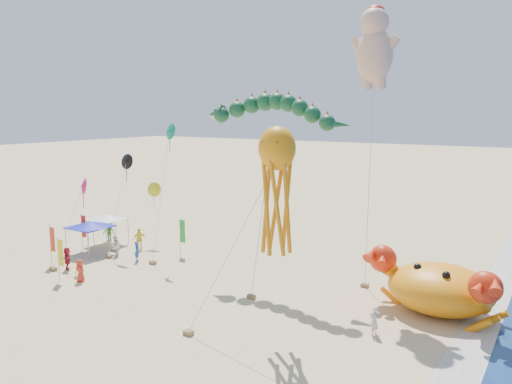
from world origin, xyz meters
TOP-DOWN VIEW (x-y plane):
  - ground at (0.00, 0.00)m, footprint 320.00×320.00m
  - foam_strip at (12.00, 0.00)m, footprint 320.00×320.00m
  - crab_inflatable at (9.63, 3.77)m, footprint 8.29×6.81m
  - dragon_kite at (-2.29, 4.43)m, footprint 10.66×5.81m
  - cherub_kite at (4.26, 6.27)m, footprint 2.36×2.10m
  - octopus_kite at (2.93, -3.83)m, footprint 5.12×3.62m
  - canopy_blue at (-18.08, 1.43)m, footprint 3.42×3.42m
  - canopy_white at (-19.17, 4.19)m, footprint 3.02×3.02m
  - feather_flags at (-15.45, -0.18)m, footprint 8.88×9.42m
  - beachgoers at (-14.93, 1.19)m, footprint 28.13×9.54m
  - small_kites at (-14.73, 3.12)m, footprint 5.84×10.88m

SIDE VIEW (x-z plane):
  - ground at x=0.00m, z-range 0.00..0.00m
  - foam_strip at x=12.00m, z-range 0.01..0.01m
  - beachgoers at x=-14.93m, z-range -0.07..1.81m
  - crab_inflatable at x=9.63m, z-range -0.22..3.42m
  - feather_flags at x=-15.45m, z-range 0.41..3.61m
  - canopy_white at x=-19.17m, z-range 1.09..3.79m
  - canopy_blue at x=-18.08m, z-range 1.09..3.79m
  - small_kites at x=-14.73m, z-range 1.05..11.97m
  - octopus_kite at x=2.93m, z-range 2.76..13.83m
  - dragon_kite at x=-2.29m, z-range 5.18..17.88m
  - cherub_kite at x=4.26m, z-range 6.75..25.17m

